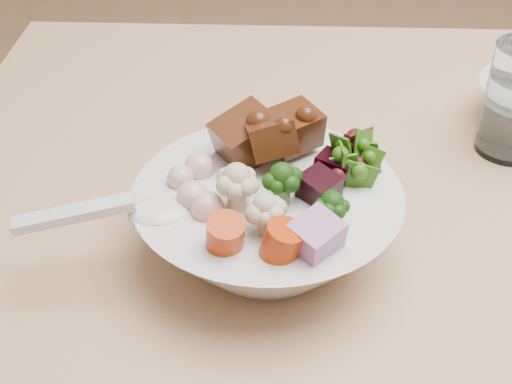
# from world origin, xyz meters

# --- Properties ---
(food_bowl) EXTENTS (0.24, 0.24, 0.13)m
(food_bowl) POSITION_xyz_m (-0.61, -0.17, 0.81)
(food_bowl) COLOR silver
(food_bowl) RESTS_ON dining_table
(soup_spoon) EXTENTS (0.15, 0.05, 0.03)m
(soup_spoon) POSITION_xyz_m (-0.72, -0.20, 0.84)
(soup_spoon) COLOR silver
(soup_spoon) RESTS_ON food_bowl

